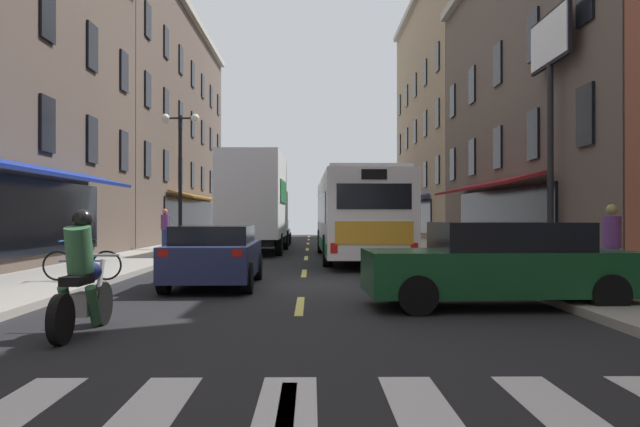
# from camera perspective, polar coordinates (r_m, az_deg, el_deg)

# --- Properties ---
(ground_plane) EXTENTS (34.80, 80.00, 0.10)m
(ground_plane) POSITION_cam_1_polar(r_m,az_deg,el_deg) (15.03, -1.52, -6.42)
(ground_plane) COLOR black
(lane_centre_dashes) EXTENTS (0.14, 73.90, 0.01)m
(lane_centre_dashes) POSITION_cam_1_polar(r_m,az_deg,el_deg) (14.77, -1.54, -6.32)
(lane_centre_dashes) COLOR #DBCC4C
(lane_centre_dashes) RESTS_ON ground
(crosswalk_near) EXTENTS (7.10, 2.80, 0.01)m
(crosswalk_near) POSITION_cam_1_polar(r_m,az_deg,el_deg) (5.18, -3.11, -17.78)
(crosswalk_near) COLOR silver
(crosswalk_near) RESTS_ON ground
(sidewalk_left) EXTENTS (3.00, 80.00, 0.14)m
(sidewalk_left) POSITION_cam_1_polar(r_m,az_deg,el_deg) (16.21, -22.97, -5.52)
(sidewalk_left) COLOR #A39E93
(sidewalk_left) RESTS_ON ground
(sidewalk_right) EXTENTS (3.00, 80.00, 0.14)m
(sidewalk_right) POSITION_cam_1_polar(r_m,az_deg,el_deg) (16.06, 20.14, -5.58)
(sidewalk_right) COLOR #A39E93
(sidewalk_right) RESTS_ON ground
(billboard_sign) EXTENTS (0.40, 2.97, 7.27)m
(billboard_sign) POSITION_cam_1_polar(r_m,az_deg,el_deg) (20.26, 19.44, 11.57)
(billboard_sign) COLOR black
(billboard_sign) RESTS_ON sidewalk_right
(transit_bus) EXTENTS (2.75, 12.07, 3.07)m
(transit_bus) POSITION_cam_1_polar(r_m,az_deg,el_deg) (23.87, 3.18, -0.12)
(transit_bus) COLOR white
(transit_bus) RESTS_ON ground
(box_truck) EXTENTS (2.56, 8.00, 4.10)m
(box_truck) POSITION_cam_1_polar(r_m,az_deg,el_deg) (27.78, -5.64, 0.89)
(box_truck) COLOR black
(box_truck) RESTS_ON ground
(sedan_near) EXTENTS (1.96, 4.35, 1.37)m
(sedan_near) POSITION_cam_1_polar(r_m,az_deg,el_deg) (36.29, -4.09, -1.62)
(sedan_near) COLOR navy
(sedan_near) RESTS_ON ground
(sedan_mid) EXTENTS (4.58, 2.10, 1.46)m
(sedan_mid) POSITION_cam_1_polar(r_m,az_deg,el_deg) (11.68, 15.39, -4.27)
(sedan_mid) COLOR #144723
(sedan_mid) RESTS_ON ground
(sedan_far) EXTENTS (1.94, 4.32, 1.36)m
(sedan_far) POSITION_cam_1_polar(r_m,az_deg,el_deg) (14.81, -9.15, -3.58)
(sedan_far) COLOR navy
(sedan_far) RESTS_ON ground
(motorcycle_rider) EXTENTS (0.62, 2.07, 1.66)m
(motorcycle_rider) POSITION_cam_1_polar(r_m,az_deg,el_deg) (9.22, -20.03, -5.57)
(motorcycle_rider) COLOR black
(motorcycle_rider) RESTS_ON ground
(bicycle_near) EXTENTS (1.71, 0.48, 0.91)m
(bicycle_near) POSITION_cam_1_polar(r_m,az_deg,el_deg) (15.49, -20.01, -4.17)
(bicycle_near) COLOR black
(bicycle_near) RESTS_ON sidewalk_left
(pedestrian_near) EXTENTS (0.41, 0.53, 1.75)m
(pedestrian_near) POSITION_cam_1_polar(r_m,az_deg,el_deg) (29.05, -13.35, -1.22)
(pedestrian_near) COLOR navy
(pedestrian_near) RESTS_ON sidewalk_left
(pedestrian_mid) EXTENTS (0.36, 0.36, 1.67)m
(pedestrian_mid) POSITION_cam_1_polar(r_m,az_deg,el_deg) (14.25, 24.10, -2.52)
(pedestrian_mid) COLOR #66387F
(pedestrian_mid) RESTS_ON sidewalk_right
(street_lamp_twin) EXTENTS (1.42, 0.32, 5.23)m
(street_lamp_twin) POSITION_cam_1_polar(r_m,az_deg,el_deg) (24.76, -12.10, 3.16)
(street_lamp_twin) COLOR black
(street_lamp_twin) RESTS_ON sidewalk_left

